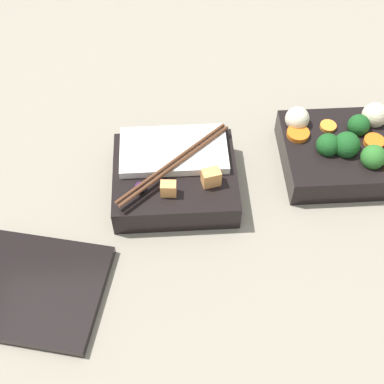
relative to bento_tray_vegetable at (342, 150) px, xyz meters
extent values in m
plane|color=gray|center=(0.12, 0.02, -0.03)|extent=(3.00, 3.00, 0.00)
cube|color=black|center=(0.00, 0.00, -0.01)|extent=(0.17, 0.15, 0.04)
sphere|color=#19511E|center=(0.00, 0.01, 0.02)|extent=(0.04, 0.04, 0.04)
sphere|color=#2D7028|center=(-0.03, 0.04, 0.02)|extent=(0.04, 0.04, 0.04)
sphere|color=#19511E|center=(0.03, 0.01, 0.02)|extent=(0.03, 0.03, 0.03)
sphere|color=#19511E|center=(-0.02, -0.02, 0.02)|extent=(0.03, 0.03, 0.03)
cylinder|color=orange|center=(-0.04, 0.00, 0.02)|extent=(0.04, 0.04, 0.01)
cylinder|color=orange|center=(0.02, -0.03, 0.02)|extent=(0.03, 0.03, 0.01)
cylinder|color=orange|center=(0.07, -0.02, 0.02)|extent=(0.05, 0.05, 0.01)
sphere|color=beige|center=(-0.05, -0.04, 0.02)|extent=(0.04, 0.04, 0.04)
sphere|color=beige|center=(0.06, -0.04, 0.02)|extent=(0.04, 0.04, 0.04)
cube|color=black|center=(0.25, 0.04, -0.01)|extent=(0.17, 0.15, 0.04)
cube|color=white|center=(0.25, 0.01, 0.02)|extent=(0.15, 0.09, 0.01)
cube|color=#F4A356|center=(0.20, 0.06, 0.03)|extent=(0.03, 0.02, 0.02)
cube|color=#F4A356|center=(0.26, 0.08, 0.02)|extent=(0.02, 0.02, 0.02)
sphere|color=#381942|center=(0.29, 0.07, 0.02)|extent=(0.02, 0.02, 0.02)
cylinder|color=#56331E|center=(0.25, 0.03, 0.03)|extent=(0.16, 0.14, 0.01)
cylinder|color=#56331E|center=(0.24, 0.04, 0.03)|extent=(0.16, 0.14, 0.01)
cube|color=black|center=(0.43, 0.19, -0.02)|extent=(0.20, 0.18, 0.01)
camera|label=1|loc=(0.25, 0.51, 0.58)|focal=50.00mm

